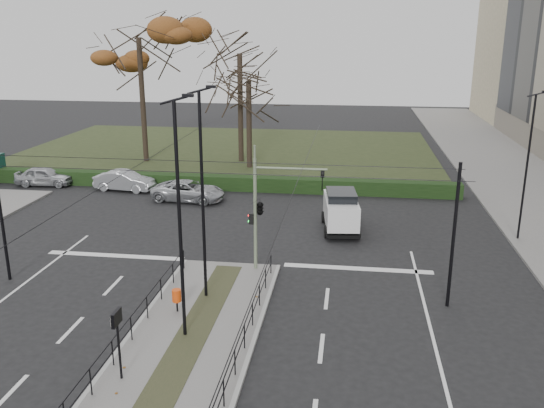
{
  "coord_description": "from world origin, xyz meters",
  "views": [
    {
      "loc": [
        5.45,
        -20.09,
        10.69
      ],
      "look_at": [
        1.85,
        5.79,
        2.91
      ],
      "focal_mm": 38.0,
      "sensor_mm": 36.0,
      "label": 1
    }
  ],
  "objects_px": {
    "parked_car_fourth": "(188,191)",
    "rust_tree": "(139,37)",
    "streetlamp_sidewalk": "(527,166)",
    "parked_car_second": "(125,181)",
    "litter_bin": "(177,296)",
    "info_panel": "(117,326)",
    "bare_tree_near": "(249,87)",
    "streetlamp_median_far": "(203,194)",
    "parked_car_first": "(44,176)",
    "white_van": "(341,210)",
    "bare_tree_center": "(240,62)",
    "streetlamp_median_near": "(180,220)",
    "traffic_light": "(262,206)"
  },
  "relations": [
    {
      "from": "traffic_light",
      "to": "streetlamp_median_near",
      "type": "xyz_separation_m",
      "value": [
        -1.82,
        -6.48,
        1.37
      ]
    },
    {
      "from": "streetlamp_sidewalk",
      "to": "rust_tree",
      "type": "xyz_separation_m",
      "value": [
        -26.54,
        16.19,
        6.24
      ]
    },
    {
      "from": "info_panel",
      "to": "bare_tree_near",
      "type": "relative_size",
      "value": 0.26
    },
    {
      "from": "parked_car_first",
      "to": "bare_tree_center",
      "type": "height_order",
      "value": "bare_tree_center"
    },
    {
      "from": "streetlamp_sidewalk",
      "to": "parked_car_second",
      "type": "bearing_deg",
      "value": 164.33
    },
    {
      "from": "streetlamp_sidewalk",
      "to": "parked_car_second",
      "type": "distance_m",
      "value": 25.97
    },
    {
      "from": "streetlamp_sidewalk",
      "to": "bare_tree_near",
      "type": "xyz_separation_m",
      "value": [
        -17.28,
        15.05,
        2.45
      ]
    },
    {
      "from": "bare_tree_near",
      "to": "streetlamp_median_near",
      "type": "bearing_deg",
      "value": -84.78
    },
    {
      "from": "streetlamp_sidewalk",
      "to": "parked_car_fourth",
      "type": "height_order",
      "value": "streetlamp_sidewalk"
    },
    {
      "from": "bare_tree_center",
      "to": "bare_tree_near",
      "type": "relative_size",
      "value": 1.29
    },
    {
      "from": "parked_car_second",
      "to": "rust_tree",
      "type": "xyz_separation_m",
      "value": [
        -1.75,
        9.23,
        9.64
      ]
    },
    {
      "from": "parked_car_second",
      "to": "bare_tree_near",
      "type": "bearing_deg",
      "value": -36.54
    },
    {
      "from": "streetlamp_median_near",
      "to": "parked_car_second",
      "type": "bearing_deg",
      "value": 117.33
    },
    {
      "from": "parked_car_fourth",
      "to": "rust_tree",
      "type": "bearing_deg",
      "value": 36.75
    },
    {
      "from": "info_panel",
      "to": "parked_car_first",
      "type": "relative_size",
      "value": 0.58
    },
    {
      "from": "info_panel",
      "to": "streetlamp_median_far",
      "type": "xyz_separation_m",
      "value": [
        1.21,
        6.22,
        2.55
      ]
    },
    {
      "from": "traffic_light",
      "to": "parked_car_second",
      "type": "height_order",
      "value": "traffic_light"
    },
    {
      "from": "litter_bin",
      "to": "bare_tree_center",
      "type": "relative_size",
      "value": 0.08
    },
    {
      "from": "streetlamp_median_near",
      "to": "parked_car_second",
      "type": "xyz_separation_m",
      "value": [
        -10.01,
        19.37,
        -3.85
      ]
    },
    {
      "from": "streetlamp_sidewalk",
      "to": "bare_tree_center",
      "type": "height_order",
      "value": "bare_tree_center"
    },
    {
      "from": "info_panel",
      "to": "parked_car_fourth",
      "type": "relative_size",
      "value": 0.49
    },
    {
      "from": "parked_car_first",
      "to": "parked_car_fourth",
      "type": "xyz_separation_m",
      "value": [
        11.48,
        -2.4,
        -0.03
      ]
    },
    {
      "from": "streetlamp_sidewalk",
      "to": "bare_tree_center",
      "type": "distance_m",
      "value": 25.64
    },
    {
      "from": "streetlamp_median_far",
      "to": "bare_tree_center",
      "type": "relative_size",
      "value": 0.73
    },
    {
      "from": "info_panel",
      "to": "rust_tree",
      "type": "height_order",
      "value": "rust_tree"
    },
    {
      "from": "parked_car_second",
      "to": "parked_car_fourth",
      "type": "relative_size",
      "value": 0.89
    },
    {
      "from": "bare_tree_near",
      "to": "streetlamp_median_far",
      "type": "bearing_deg",
      "value": -84.18
    },
    {
      "from": "streetlamp_median_far",
      "to": "parked_car_second",
      "type": "height_order",
      "value": "streetlamp_median_far"
    },
    {
      "from": "parked_car_first",
      "to": "parked_car_second",
      "type": "xyz_separation_m",
      "value": [
        6.3,
        -0.49,
        0.0
      ]
    },
    {
      "from": "traffic_light",
      "to": "streetlamp_median_far",
      "type": "distance_m",
      "value": 3.95
    },
    {
      "from": "white_van",
      "to": "bare_tree_center",
      "type": "distance_m",
      "value": 20.4
    },
    {
      "from": "rust_tree",
      "to": "info_panel",
      "type": "bearing_deg",
      "value": -71.57
    },
    {
      "from": "litter_bin",
      "to": "parked_car_first",
      "type": "bearing_deg",
      "value": 130.48
    },
    {
      "from": "parked_car_first",
      "to": "info_panel",
      "type": "bearing_deg",
      "value": -151.05
    },
    {
      "from": "info_panel",
      "to": "bare_tree_near",
      "type": "bearing_deg",
      "value": 92.36
    },
    {
      "from": "info_panel",
      "to": "bare_tree_near",
      "type": "height_order",
      "value": "bare_tree_near"
    },
    {
      "from": "litter_bin",
      "to": "parked_car_second",
      "type": "xyz_separation_m",
      "value": [
        -9.18,
        17.63,
        -0.1
      ]
    },
    {
      "from": "streetlamp_median_far",
      "to": "parked_car_fourth",
      "type": "relative_size",
      "value": 1.8
    },
    {
      "from": "info_panel",
      "to": "white_van",
      "type": "height_order",
      "value": "info_panel"
    },
    {
      "from": "parked_car_fourth",
      "to": "white_van",
      "type": "relative_size",
      "value": 1.11
    },
    {
      "from": "litter_bin",
      "to": "white_van",
      "type": "height_order",
      "value": "white_van"
    },
    {
      "from": "streetlamp_median_far",
      "to": "parked_car_first",
      "type": "height_order",
      "value": "streetlamp_median_far"
    },
    {
      "from": "streetlamp_median_near",
      "to": "parked_car_fourth",
      "type": "xyz_separation_m",
      "value": [
        -4.84,
        17.47,
        -3.89
      ]
    },
    {
      "from": "info_panel",
      "to": "bare_tree_near",
      "type": "distance_m",
      "value": 30.8
    },
    {
      "from": "streetlamp_median_far",
      "to": "parked_car_fourth",
      "type": "bearing_deg",
      "value": 108.66
    },
    {
      "from": "streetlamp_sidewalk",
      "to": "white_van",
      "type": "xyz_separation_m",
      "value": [
        -9.49,
        0.46,
        -2.92
      ]
    },
    {
      "from": "info_panel",
      "to": "streetlamp_median_near",
      "type": "xyz_separation_m",
      "value": [
        1.25,
        2.96,
        2.56
      ]
    },
    {
      "from": "info_panel",
      "to": "streetlamp_sidewalk",
      "type": "bearing_deg",
      "value": 43.82
    },
    {
      "from": "parked_car_second",
      "to": "litter_bin",
      "type": "bearing_deg",
      "value": -146.22
    },
    {
      "from": "parked_car_first",
      "to": "parked_car_fourth",
      "type": "bearing_deg",
      "value": -106.26
    }
  ]
}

